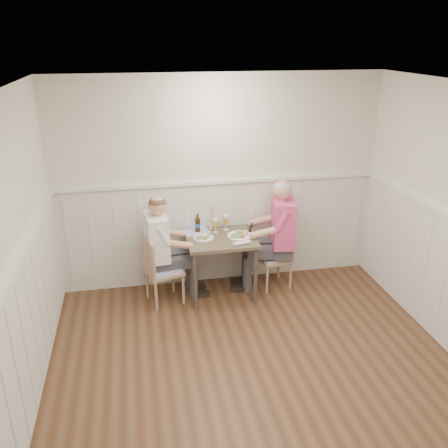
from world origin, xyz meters
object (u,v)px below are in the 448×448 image
at_px(dining_table, 221,246).
at_px(grass_vase, 211,218).
at_px(chair_right, 277,254).
at_px(beer_bottle, 198,224).
at_px(diner_cream, 161,257).
at_px(man_in_pink, 278,244).
at_px(chair_left, 160,268).

bearing_deg(dining_table, grass_vase, 104.76).
xyz_separation_m(chair_right, beer_bottle, (-0.98, 0.15, 0.42)).
bearing_deg(grass_vase, dining_table, -75.24).
height_order(chair_right, diner_cream, diner_cream).
height_order(chair_right, man_in_pink, man_in_pink).
xyz_separation_m(dining_table, chair_left, (-0.74, -0.07, -0.19)).
height_order(diner_cream, grass_vase, diner_cream).
distance_m(chair_right, beer_bottle, 1.07).
bearing_deg(chair_right, chair_left, -174.59).
bearing_deg(diner_cream, grass_vase, 23.04).
height_order(man_in_pink, diner_cream, man_in_pink).
relative_size(diner_cream, grass_vase, 3.95).
height_order(dining_table, grass_vase, grass_vase).
xyz_separation_m(dining_table, grass_vase, (-0.07, 0.27, 0.26)).
relative_size(chair_left, grass_vase, 2.46).
bearing_deg(chair_right, man_in_pink, -101.44).
height_order(chair_left, grass_vase, grass_vase).
bearing_deg(diner_cream, beer_bottle, 24.96).
relative_size(man_in_pink, grass_vase, 4.24).
xyz_separation_m(diner_cream, beer_bottle, (0.47, 0.22, 0.29)).
bearing_deg(dining_table, beer_bottle, 137.64).
height_order(chair_right, chair_left, chair_left).
xyz_separation_m(chair_right, man_in_pink, (-0.01, -0.05, 0.16)).
bearing_deg(beer_bottle, grass_vase, 17.47).
distance_m(chair_right, man_in_pink, 0.17).
bearing_deg(diner_cream, dining_table, -0.24).
xyz_separation_m(chair_left, man_in_pink, (1.47, 0.09, 0.15)).
height_order(chair_right, grass_vase, grass_vase).
distance_m(dining_table, man_in_pink, 0.73).
bearing_deg(man_in_pink, chair_right, 78.56).
relative_size(chair_right, beer_bottle, 3.49).
distance_m(dining_table, grass_vase, 0.39).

